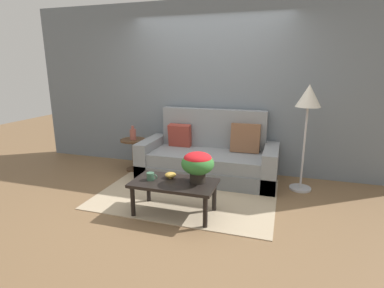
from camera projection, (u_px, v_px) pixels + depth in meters
ground_plane at (184, 198)px, 4.02m from camera, size 14.00×14.00×0.00m
wall_back at (210, 88)px, 4.93m from camera, size 6.40×0.12×2.72m
area_rug at (188, 193)px, 4.17m from camera, size 2.36×1.75×0.01m
couch at (209, 158)px, 4.73m from camera, size 2.11×0.88×1.05m
coffee_table at (174, 186)px, 3.52m from camera, size 0.98×0.53×0.41m
side_table at (134, 149)px, 5.03m from camera, size 0.42×0.42×0.53m
floor_lamp at (308, 105)px, 4.01m from camera, size 0.33×0.33×1.48m
potted_plant at (198, 163)px, 3.44m from camera, size 0.38×0.38×0.36m
coffee_mug at (151, 176)px, 3.55m from camera, size 0.13×0.09×0.09m
snack_bowl at (170, 175)px, 3.62m from camera, size 0.14×0.14×0.07m
table_vase at (133, 134)px, 4.95m from camera, size 0.10×0.10×0.23m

